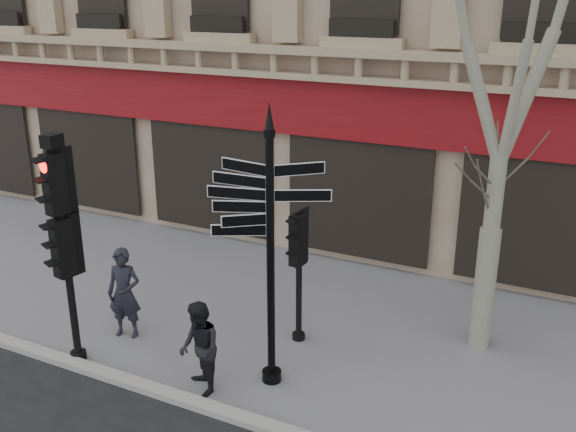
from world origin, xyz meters
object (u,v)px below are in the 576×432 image
at_px(fingerpost, 270,202).
at_px(pedestrian_b, 200,349).
at_px(traffic_signal_secondary, 299,253).
at_px(traffic_signal_main, 62,224).
at_px(pedestrian_a, 124,293).

bearing_deg(fingerpost, pedestrian_b, -155.58).
bearing_deg(fingerpost, traffic_signal_secondary, 79.78).
distance_m(fingerpost, traffic_signal_main, 3.50).
bearing_deg(pedestrian_b, traffic_signal_secondary, 113.26).
relative_size(traffic_signal_secondary, pedestrian_a, 1.42).
relative_size(traffic_signal_main, pedestrian_a, 2.32).
height_order(fingerpost, pedestrian_a, fingerpost).
relative_size(traffic_signal_main, pedestrian_b, 2.57).
bearing_deg(pedestrian_b, traffic_signal_main, -135.50).
distance_m(pedestrian_a, pedestrian_b, 2.40).
xyz_separation_m(traffic_signal_main, traffic_signal_secondary, (3.15, 2.33, -0.81)).
distance_m(fingerpost, pedestrian_b, 2.59).
distance_m(traffic_signal_secondary, pedestrian_a, 3.30).
height_order(fingerpost, pedestrian_b, fingerpost).
relative_size(traffic_signal_secondary, pedestrian_b, 1.58).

